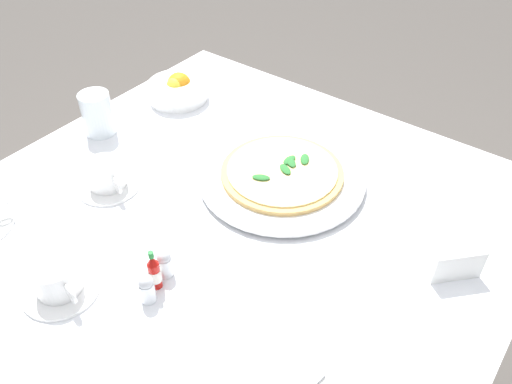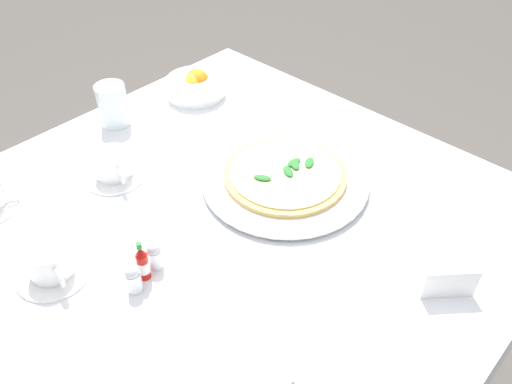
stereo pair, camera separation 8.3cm
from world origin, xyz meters
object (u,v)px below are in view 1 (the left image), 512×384
(pizza, at_px, (282,172))
(hot_sauce_bottle, at_px, (154,272))
(pizza_plate, at_px, (282,177))
(pepper_shaker, at_px, (147,290))
(menu_card, at_px, (459,268))
(water_glass_left_edge, at_px, (98,116))
(coffee_cup_near_right, at_px, (58,279))
(coffee_cup_back_corner, at_px, (107,176))
(salt_shaker, at_px, (163,263))
(citrus_bowl, at_px, (178,89))

(pizza, relative_size, hot_sauce_bottle, 3.05)
(pizza_plate, relative_size, pepper_shaker, 6.13)
(menu_card, bearing_deg, water_glass_left_edge, -42.00)
(pizza, height_order, pepper_shaker, pepper_shaker)
(coffee_cup_near_right, bearing_deg, pizza_plate, -16.16)
(coffee_cup_back_corner, xyz_separation_m, hot_sauce_bottle, (-0.12, -0.26, 0.01))
(pizza_plate, bearing_deg, pepper_shaker, 179.74)
(pizza_plate, height_order, pepper_shaker, pepper_shaker)
(pizza, height_order, hot_sauce_bottle, hot_sauce_bottle)
(water_glass_left_edge, height_order, salt_shaker, water_glass_left_edge)
(pizza, height_order, water_glass_left_edge, water_glass_left_edge)
(coffee_cup_back_corner, bearing_deg, pizza, -50.35)
(water_glass_left_edge, bearing_deg, coffee_cup_near_right, -138.46)
(citrus_bowl, height_order, pepper_shaker, citrus_bowl)
(pizza, height_order, salt_shaker, salt_shaker)
(coffee_cup_near_right, relative_size, hot_sauce_bottle, 1.59)
(menu_card, bearing_deg, pizza_plate, -52.50)
(pizza, distance_m, water_glass_left_edge, 0.45)
(coffee_cup_back_corner, bearing_deg, hot_sauce_bottle, -115.35)
(hot_sauce_bottle, distance_m, pepper_shaker, 0.03)
(coffee_cup_near_right, distance_m, water_glass_left_edge, 0.47)
(coffee_cup_near_right, distance_m, salt_shaker, 0.17)
(hot_sauce_bottle, bearing_deg, salt_shaker, 19.65)
(pizza, bearing_deg, water_glass_left_edge, 103.62)
(hot_sauce_bottle, bearing_deg, pepper_shaker, -160.35)
(pizza_plate, relative_size, hot_sauce_bottle, 4.15)
(water_glass_left_edge, bearing_deg, coffee_cup_back_corner, -126.16)
(pizza, height_order, coffee_cup_back_corner, coffee_cup_back_corner)
(citrus_bowl, bearing_deg, salt_shaker, -139.17)
(pizza, bearing_deg, coffee_cup_near_right, 163.84)
(pizza_plate, xyz_separation_m, coffee_cup_near_right, (-0.46, 0.13, 0.02))
(citrus_bowl, relative_size, salt_shaker, 2.67)
(pepper_shaker, bearing_deg, coffee_cup_back_corner, 60.80)
(coffee_cup_near_right, bearing_deg, menu_card, -51.23)
(pepper_shaker, xyz_separation_m, menu_card, (0.34, -0.39, 0.00))
(pizza_plate, distance_m, pepper_shaker, 0.38)
(water_glass_left_edge, bearing_deg, pizza, -76.38)
(coffee_cup_back_corner, distance_m, citrus_bowl, 0.36)
(pizza, xyz_separation_m, citrus_bowl, (0.11, 0.40, 0.00))
(water_glass_left_edge, bearing_deg, menu_card, -85.37)
(coffee_cup_back_corner, xyz_separation_m, water_glass_left_edge, (0.12, 0.17, 0.02))
(pizza, bearing_deg, pepper_shaker, 179.74)
(pizza_plate, relative_size, menu_card, 5.05)
(citrus_bowl, xyz_separation_m, hot_sauce_bottle, (-0.47, -0.39, 0.01))
(pizza, height_order, menu_card, menu_card)
(pizza, xyz_separation_m, hot_sauce_bottle, (-0.35, 0.01, 0.01))
(pizza_plate, height_order, pizza, pizza)
(pizza, bearing_deg, hot_sauce_bottle, 178.09)
(water_glass_left_edge, relative_size, hot_sauce_bottle, 1.22)
(pizza, bearing_deg, pizza_plate, 172.87)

